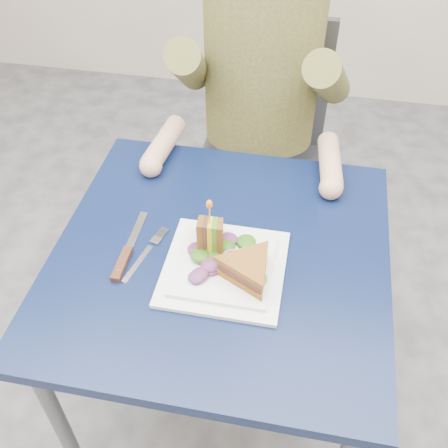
% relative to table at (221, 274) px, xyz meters
% --- Properties ---
extents(ground, '(4.00, 4.00, 0.00)m').
position_rel_table_xyz_m(ground, '(0.00, 0.00, -0.65)').
color(ground, '#505052').
rests_on(ground, ground).
extents(table, '(0.75, 0.75, 0.73)m').
position_rel_table_xyz_m(table, '(0.00, 0.00, 0.00)').
color(table, black).
rests_on(table, ground).
extents(chair, '(0.42, 0.40, 0.93)m').
position_rel_table_xyz_m(chair, '(0.00, 0.73, -0.11)').
color(chair, '#47474C').
rests_on(chair, ground).
extents(diner, '(0.54, 0.59, 0.74)m').
position_rel_table_xyz_m(diner, '(-0.00, 0.61, 0.26)').
color(diner, brown).
rests_on(diner, chair).
extents(plate, '(0.26, 0.26, 0.02)m').
position_rel_table_xyz_m(plate, '(0.02, -0.05, 0.09)').
color(plate, white).
rests_on(plate, table).
extents(sandwich_flat, '(0.20, 0.20, 0.05)m').
position_rel_table_xyz_m(sandwich_flat, '(0.07, -0.08, 0.12)').
color(sandwich_flat, brown).
rests_on(sandwich_flat, plate).
extents(sandwich_upright, '(0.08, 0.12, 0.12)m').
position_rel_table_xyz_m(sandwich_upright, '(-0.02, -0.01, 0.13)').
color(sandwich_upright, brown).
rests_on(sandwich_upright, plate).
extents(fork, '(0.06, 0.18, 0.01)m').
position_rel_table_xyz_m(fork, '(-0.17, -0.05, 0.08)').
color(fork, silver).
rests_on(fork, table).
extents(knife, '(0.02, 0.22, 0.02)m').
position_rel_table_xyz_m(knife, '(-0.20, -0.06, 0.09)').
color(knife, silver).
rests_on(knife, table).
extents(toothpick, '(0.01, 0.01, 0.06)m').
position_rel_table_xyz_m(toothpick, '(-0.02, -0.01, 0.20)').
color(toothpick, tan).
rests_on(toothpick, sandwich_upright).
extents(toothpick_frill, '(0.01, 0.01, 0.02)m').
position_rel_table_xyz_m(toothpick_frill, '(-0.02, -0.01, 0.23)').
color(toothpick_frill, orange).
rests_on(toothpick_frill, sandwich_upright).
extents(lettuce_spill, '(0.15, 0.13, 0.02)m').
position_rel_table_xyz_m(lettuce_spill, '(0.02, -0.04, 0.11)').
color(lettuce_spill, '#337A14').
rests_on(lettuce_spill, plate).
extents(onion_ring, '(0.04, 0.04, 0.02)m').
position_rel_table_xyz_m(onion_ring, '(0.03, -0.05, 0.11)').
color(onion_ring, '#9E4C7A').
rests_on(onion_ring, plate).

